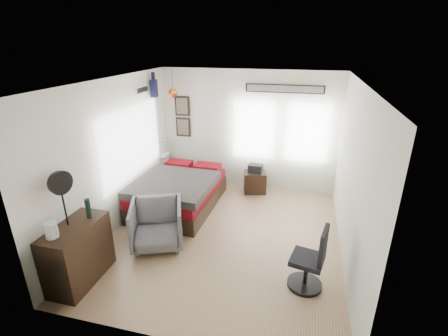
{
  "coord_description": "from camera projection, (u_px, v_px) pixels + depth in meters",
  "views": [
    {
      "loc": [
        1.2,
        -4.8,
        3.29
      ],
      "look_at": [
        -0.1,
        0.4,
        1.15
      ],
      "focal_mm": 26.0,
      "sensor_mm": 36.0,
      "label": 1
    }
  ],
  "objects": [
    {
      "name": "task_chair",
      "position": [
        311.0,
        264.0,
        4.48
      ],
      "size": [
        0.51,
        0.51,
        0.98
      ],
      "rotation": [
        0.0,
        0.0,
        -0.21
      ],
      "color": "black",
      "rests_on": "ground_plane"
    },
    {
      "name": "nightstand",
      "position": [
        255.0,
        182.0,
        7.41
      ],
      "size": [
        0.56,
        0.49,
        0.49
      ],
      "primitive_type": "cube",
      "rotation": [
        0.0,
        0.0,
        0.24
      ],
      "color": "#342012",
      "rests_on": "ground_plane"
    },
    {
      "name": "room_shell",
      "position": [
        222.0,
        147.0,
        5.4
      ],
      "size": [
        4.02,
        4.52,
        2.71
      ],
      "color": "white",
      "rests_on": "ground_plane"
    },
    {
      "name": "dresser",
      "position": [
        78.0,
        253.0,
        4.61
      ],
      "size": [
        0.48,
        1.0,
        0.9
      ],
      "primitive_type": "cube",
      "color": "#342012",
      "rests_on": "ground_plane"
    },
    {
      "name": "wall_decor",
      "position": [
        197.0,
        98.0,
        7.05
      ],
      "size": [
        3.55,
        1.32,
        1.44
      ],
      "color": "black",
      "rests_on": "room_shell"
    },
    {
      "name": "black_bag",
      "position": [
        255.0,
        168.0,
        7.29
      ],
      "size": [
        0.33,
        0.23,
        0.19
      ],
      "primitive_type": "cube",
      "rotation": [
        0.0,
        0.0,
        -0.09
      ],
      "color": "black",
      "rests_on": "nightstand"
    },
    {
      "name": "stand_fan",
      "position": [
        60.0,
        184.0,
        4.25
      ],
      "size": [
        0.16,
        0.32,
        0.81
      ],
      "rotation": [
        0.0,
        0.0,
        -0.25
      ],
      "color": "black",
      "rests_on": "dresser"
    },
    {
      "name": "armchair",
      "position": [
        157.0,
        224.0,
        5.44
      ],
      "size": [
        1.09,
        1.1,
        0.78
      ],
      "primitive_type": "imported",
      "rotation": [
        0.0,
        0.0,
        0.38
      ],
      "color": "slate",
      "rests_on": "ground_plane"
    },
    {
      "name": "ground_plane",
      "position": [
        224.0,
        236.0,
        5.81
      ],
      "size": [
        4.0,
        4.5,
        0.01
      ],
      "primitive_type": "cube",
      "color": "#8C6C4B"
    },
    {
      "name": "bed",
      "position": [
        179.0,
        192.0,
        6.74
      ],
      "size": [
        1.57,
        2.14,
        0.67
      ],
      "rotation": [
        0.0,
        0.0,
        -0.04
      ],
      "color": "#342012",
      "rests_on": "ground_plane"
    },
    {
      "name": "kettle",
      "position": [
        51.0,
        230.0,
        4.16
      ],
      "size": [
        0.18,
        0.16,
        0.21
      ],
      "rotation": [
        0.0,
        0.0,
        0.37
      ],
      "color": "silver",
      "rests_on": "dresser"
    },
    {
      "name": "bottle",
      "position": [
        88.0,
        208.0,
        4.61
      ],
      "size": [
        0.07,
        0.07,
        0.29
      ],
      "primitive_type": "cylinder",
      "color": "black",
      "rests_on": "dresser"
    }
  ]
}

